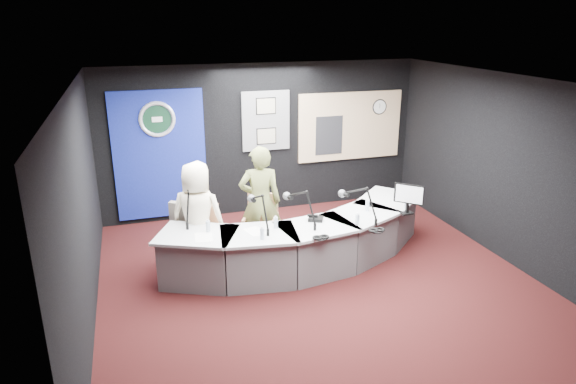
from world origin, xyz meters
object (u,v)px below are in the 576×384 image
object	(u,v)px
armchair_right	(261,230)
person_man	(198,216)
broadcast_desk	(302,242)
armchair_left	(199,239)
person_woman	(260,202)

from	to	relation	value
armchair_right	person_man	size ratio (longest dim) A/B	0.52
broadcast_desk	person_man	size ratio (longest dim) A/B	2.74
broadcast_desk	armchair_left	xyz separation A→B (m)	(-1.49, 0.38, 0.08)
armchair_left	broadcast_desk	bearing A→B (deg)	15.78
broadcast_desk	armchair_right	bearing A→B (deg)	134.54
broadcast_desk	person_woman	xyz separation A→B (m)	(-0.51, 0.52, 0.51)
person_woman	person_man	bearing A→B (deg)	19.29
broadcast_desk	armchair_right	distance (m)	0.73
armchair_left	armchair_right	bearing A→B (deg)	38.34
broadcast_desk	person_woman	distance (m)	0.89
person_woman	armchair_right	bearing A→B (deg)	-0.00
armchair_left	person_man	size ratio (longest dim) A/B	0.56
person_man	broadcast_desk	bearing A→B (deg)	-169.43
person_woman	armchair_left	bearing A→B (deg)	19.29
armchair_right	broadcast_desk	bearing A→B (deg)	-19.84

